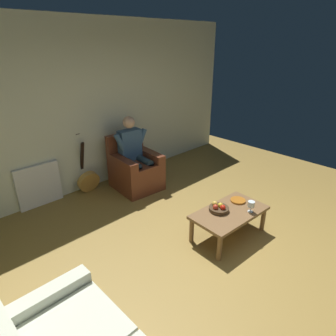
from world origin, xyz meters
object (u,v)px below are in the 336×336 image
object	(u,v)px
coffee_table	(229,215)
person_seated	(134,151)
fruit_bowl	(219,208)
guitar	(88,180)
armchair	(135,170)
decorative_dish	(238,200)
wine_glass_near	(251,205)

from	to	relation	value
coffee_table	person_seated	bearing A→B (deg)	-90.10
fruit_bowl	coffee_table	bearing A→B (deg)	131.47
coffee_table	guitar	bearing A→B (deg)	-74.08
person_seated	fruit_bowl	bearing A→B (deg)	91.69
armchair	fruit_bowl	size ratio (longest dim) A/B	3.60
armchair	decorative_dish	size ratio (longest dim) A/B	4.52
fruit_bowl	armchair	bearing A→B (deg)	-92.98
fruit_bowl	decorative_dish	distance (m)	0.39
decorative_dish	fruit_bowl	bearing A→B (deg)	-5.53
coffee_table	fruit_bowl	distance (m)	0.17
person_seated	decorative_dish	distance (m)	1.97
person_seated	decorative_dish	size ratio (longest dim) A/B	6.12
wine_glass_near	decorative_dish	bearing A→B (deg)	-113.18
armchair	coffee_table	distance (m)	2.00
guitar	person_seated	bearing A→B (deg)	148.91
coffee_table	guitar	distance (m)	2.52
person_seated	wine_glass_near	bearing A→B (deg)	99.33
guitar	decorative_dish	size ratio (longest dim) A/B	4.93
guitar	fruit_bowl	size ratio (longest dim) A/B	3.92
coffee_table	wine_glass_near	bearing A→B (deg)	133.51
person_seated	fruit_bowl	distance (m)	1.91
armchair	wine_glass_near	world-z (taller)	armchair
wine_glass_near	fruit_bowl	xyz separation A→B (m)	(0.28, -0.30, -0.06)
coffee_table	decorative_dish	xyz separation A→B (m)	(-0.30, -0.07, 0.07)
coffee_table	wine_glass_near	xyz separation A→B (m)	(-0.18, 0.19, 0.16)
coffee_table	wine_glass_near	distance (m)	0.31
coffee_table	fruit_bowl	world-z (taller)	fruit_bowl
guitar	coffee_table	bearing A→B (deg)	105.92
coffee_table	decorative_dish	world-z (taller)	decorative_dish
coffee_table	wine_glass_near	size ratio (longest dim) A/B	7.00
coffee_table	armchair	bearing A→B (deg)	-90.09
guitar	decorative_dish	world-z (taller)	guitar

